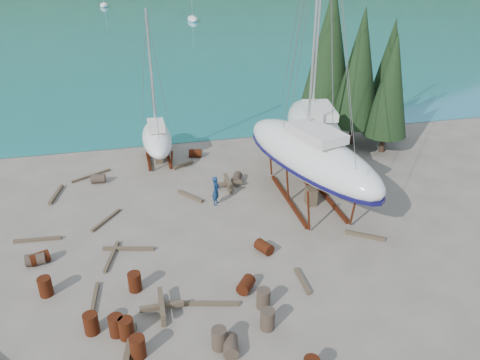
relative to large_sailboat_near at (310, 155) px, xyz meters
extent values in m
plane|color=#60584C|center=(-6.09, -4.41, -2.90)|extent=(600.00, 600.00, 0.00)
cylinder|color=black|center=(6.41, 7.59, -2.10)|extent=(0.36, 0.36, 1.60)
cone|color=black|center=(6.41, 7.59, 2.90)|extent=(3.60, 3.60, 8.40)
cylinder|color=black|center=(7.91, 5.59, -2.22)|extent=(0.36, 0.36, 1.36)
cone|color=black|center=(7.91, 5.59, 2.03)|extent=(3.06, 3.06, 7.14)
cylinder|color=black|center=(4.91, 9.59, -1.98)|extent=(0.36, 0.36, 1.84)
cone|color=black|center=(4.91, 9.59, 3.77)|extent=(4.14, 4.14, 9.66)
cylinder|color=black|center=(9.41, 8.59, -2.18)|extent=(0.36, 0.36, 1.44)
cone|color=black|center=(9.41, 8.59, 2.32)|extent=(3.24, 3.24, 7.56)
ellipsoid|color=white|center=(3.91, 75.59, -2.52)|extent=(2.00, 5.00, 1.40)
cylinder|color=silver|center=(3.91, 75.59, 0.33)|extent=(0.08, 0.08, 5.00)
ellipsoid|color=white|center=(-14.09, 105.59, -2.52)|extent=(2.00, 5.00, 1.40)
ellipsoid|color=white|center=(0.00, 0.02, -0.04)|extent=(6.33, 11.89, 2.66)
cube|color=#0F0D42|center=(0.00, -0.55, -0.92)|extent=(0.80, 2.05, 1.00)
cube|color=silver|center=(0.00, -0.55, 1.54)|extent=(2.70, 3.80, 0.50)
cube|color=#57200F|center=(-1.17, 0.02, -2.80)|extent=(0.18, 6.28, 0.20)
cube|color=#57200F|center=(1.17, 0.02, -2.80)|extent=(0.18, 6.28, 0.20)
cube|color=brown|center=(0.00, -0.55, -2.39)|extent=(0.50, 0.80, 1.02)
ellipsoid|color=white|center=(1.80, 3.95, -0.13)|extent=(5.13, 11.29, 2.57)
cube|color=#0F0D42|center=(1.80, 3.41, -0.96)|extent=(0.61, 1.97, 1.00)
cube|color=silver|center=(1.80, 3.41, 1.41)|extent=(2.32, 3.53, 0.50)
cylinder|color=silver|center=(1.80, 4.49, 7.79)|extent=(0.14, 0.14, 13.07)
cube|color=#57200F|center=(0.69, 3.95, -2.80)|extent=(0.18, 5.99, 0.20)
cube|color=#57200F|center=(2.90, 3.95, -2.80)|extent=(0.18, 5.99, 0.20)
cube|color=brown|center=(1.80, 3.41, -2.40)|extent=(0.50, 0.80, 0.98)
ellipsoid|color=white|center=(-8.17, 7.84, -1.27)|extent=(2.01, 6.34, 1.63)
cube|color=#0F0D42|center=(-8.17, 7.52, -1.63)|extent=(0.25, 1.14, 1.00)
cube|color=silver|center=(-8.17, 7.52, -0.21)|extent=(1.10, 1.90, 0.50)
cylinder|color=silver|center=(-8.17, 8.15, 3.44)|extent=(0.14, 0.14, 7.60)
cube|color=#57200F|center=(-8.87, 7.84, -2.80)|extent=(0.18, 3.48, 0.20)
cube|color=#57200F|center=(-7.47, 7.84, -2.80)|extent=(0.18, 3.48, 0.20)
cube|color=brown|center=(-8.17, 7.52, -2.74)|extent=(0.50, 0.80, 0.31)
imported|color=navy|center=(-5.38, 0.70, -2.01)|extent=(0.68, 0.77, 1.77)
cylinder|color=#57200F|center=(-11.98, -8.20, -2.46)|extent=(0.58, 0.58, 0.88)
cylinder|color=#2D2823|center=(-6.93, -10.42, -2.61)|extent=(0.71, 0.96, 0.58)
cylinder|color=#57200F|center=(-14.60, -3.00, -2.61)|extent=(1.04, 0.88, 0.58)
cylinder|color=#57200F|center=(-10.27, -9.84, -2.46)|extent=(0.58, 0.58, 0.88)
cylinder|color=#57200F|center=(-5.56, 7.78, -2.61)|extent=(0.98, 0.75, 0.58)
cylinder|color=#2D2823|center=(-5.27, -9.56, -2.46)|extent=(0.58, 0.58, 0.88)
cylinder|color=#57200F|center=(-3.98, -4.59, -2.61)|extent=(0.92, 1.05, 0.58)
cylinder|color=#57200F|center=(-14.00, -5.47, -2.46)|extent=(0.58, 0.58, 0.88)
cylinder|color=#2D2823|center=(-12.18, 5.14, -2.61)|extent=(0.93, 0.67, 0.58)
cylinder|color=#57200F|center=(-11.03, -8.54, -2.46)|extent=(0.58, 0.58, 0.88)
cylinder|color=#2D2823|center=(-3.56, 3.21, -2.61)|extent=(0.88, 1.04, 0.58)
cylinder|color=#57200F|center=(-5.54, -7.15, -2.61)|extent=(0.99, 1.05, 0.58)
cylinder|color=#57200F|center=(-10.66, -8.79, -2.46)|extent=(0.58, 0.58, 0.88)
cylinder|color=#57200F|center=(-10.25, -6.02, -2.46)|extent=(0.58, 0.58, 0.88)
cylinder|color=#2D2823|center=(-14.77, -3.06, -2.61)|extent=(0.93, 0.65, 0.58)
cylinder|color=#2D2823|center=(-7.30, -10.10, -2.46)|extent=(0.58, 0.58, 0.88)
cylinder|color=#2D2823|center=(-5.09, -8.36, -2.46)|extent=(0.58, 0.58, 0.88)
cube|color=brown|center=(-12.68, 6.16, -2.83)|extent=(2.43, 1.50, 0.14)
cube|color=brown|center=(1.49, -4.52, -2.80)|extent=(1.78, 1.32, 0.19)
cube|color=brown|center=(-14.62, 3.90, -2.80)|extent=(0.65, 2.32, 0.19)
cube|color=brown|center=(-12.00, -6.56, -2.82)|extent=(0.36, 2.61, 0.15)
cube|color=brown|center=(-7.50, -7.68, -2.82)|extent=(2.95, 0.86, 0.16)
cube|color=brown|center=(-6.60, 6.37, -2.80)|extent=(1.50, 1.04, 0.19)
cube|color=brown|center=(-2.95, -7.23, -2.81)|extent=(0.18, 1.77, 0.17)
cube|color=brown|center=(-6.76, 1.82, -2.80)|extent=(1.37, 1.75, 0.19)
cube|color=brown|center=(-11.30, -3.35, -2.82)|extent=(0.75, 2.42, 0.15)
cube|color=brown|center=(-10.49, -2.88, -2.81)|extent=(2.51, 0.76, 0.17)
cube|color=brown|center=(-11.62, 0.19, -2.82)|extent=(1.56, 2.07, 0.15)
cube|color=brown|center=(-10.62, -9.56, -2.78)|extent=(0.70, 2.53, 0.23)
cube|color=brown|center=(-15.01, -0.98, -2.82)|extent=(2.35, 0.34, 0.16)
cube|color=brown|center=(-9.23, -7.70, -2.80)|extent=(0.20, 1.80, 0.20)
cube|color=brown|center=(-9.23, -7.70, -2.60)|extent=(1.80, 0.20, 0.20)
cube|color=brown|center=(-9.23, -7.70, -2.40)|extent=(0.20, 1.80, 0.20)
cube|color=brown|center=(-4.27, 2.55, -2.80)|extent=(0.20, 1.80, 0.20)
cube|color=brown|center=(-4.27, 2.55, -2.60)|extent=(1.80, 0.20, 0.20)
cube|color=brown|center=(-4.27, 2.55, -2.40)|extent=(0.20, 1.80, 0.20)
camera|label=1|loc=(-9.52, -22.86, 10.61)|focal=35.00mm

